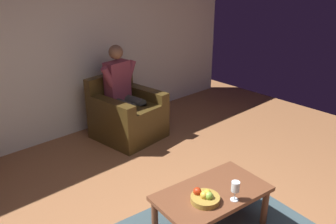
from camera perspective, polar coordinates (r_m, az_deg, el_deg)
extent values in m
cube|color=silver|center=(4.79, -20.19, 10.01)|extent=(6.69, 0.06, 2.62)
cube|color=#433214|center=(4.96, -6.39, -1.88)|extent=(0.89, 0.92, 0.40)
cube|color=#433214|center=(4.82, -6.03, 0.65)|extent=(0.56, 0.76, 0.10)
cube|color=#433214|center=(5.04, -3.93, 2.58)|extent=(0.26, 0.84, 0.24)
cube|color=#433214|center=(4.64, -9.40, 0.51)|extent=(0.26, 0.84, 0.24)
cube|color=#433214|center=(5.05, -9.39, 3.65)|extent=(0.80, 0.21, 0.45)
cube|color=#893949|center=(4.88, -8.19, 4.93)|extent=(0.36, 0.22, 0.56)
sphere|color=brown|center=(4.77, -8.46, 9.57)|extent=(0.19, 0.19, 0.19)
cylinder|color=#3D3D38|center=(4.89, -5.67, 1.80)|extent=(0.18, 0.40, 0.13)
cylinder|color=#3D3D38|center=(4.87, -3.96, -1.63)|extent=(0.13, 0.13, 0.50)
cylinder|color=#893949|center=(4.94, -6.14, 6.73)|extent=(0.21, 0.11, 0.29)
cylinder|color=#3D3D38|center=(4.77, -7.32, 1.18)|extent=(0.18, 0.40, 0.13)
cylinder|color=#3D3D38|center=(4.74, -5.58, -2.35)|extent=(0.13, 0.13, 0.50)
cylinder|color=#893949|center=(4.68, -9.70, 5.66)|extent=(0.21, 0.11, 0.29)
cube|color=brown|center=(3.19, 7.17, -12.97)|extent=(1.07, 0.68, 0.04)
cylinder|color=brown|center=(3.47, 15.41, -14.65)|extent=(0.06, 0.06, 0.38)
cylinder|color=brown|center=(3.71, 9.84, -11.41)|extent=(0.06, 0.06, 0.38)
cylinder|color=brown|center=(3.23, -2.15, -16.87)|extent=(0.06, 0.06, 0.38)
cylinder|color=silver|center=(3.11, 10.69, -13.78)|extent=(0.07, 0.07, 0.01)
cylinder|color=silver|center=(3.08, 10.76, -13.10)|extent=(0.01, 0.01, 0.09)
cylinder|color=silver|center=(3.03, 10.88, -11.77)|extent=(0.07, 0.07, 0.09)
cylinder|color=#590C19|center=(3.05, 10.84, -12.15)|extent=(0.06, 0.06, 0.04)
cylinder|color=olive|center=(3.04, 6.04, -13.86)|extent=(0.25, 0.25, 0.05)
sphere|color=gold|center=(3.01, 5.90, -13.25)|extent=(0.07, 0.07, 0.07)
sphere|color=#83AD3B|center=(3.00, 6.64, -13.35)|extent=(0.07, 0.07, 0.07)
sphere|color=gold|center=(3.03, 6.38, -12.99)|extent=(0.07, 0.07, 0.07)
sphere|color=#B02A0F|center=(3.04, 4.77, -12.69)|extent=(0.07, 0.07, 0.07)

